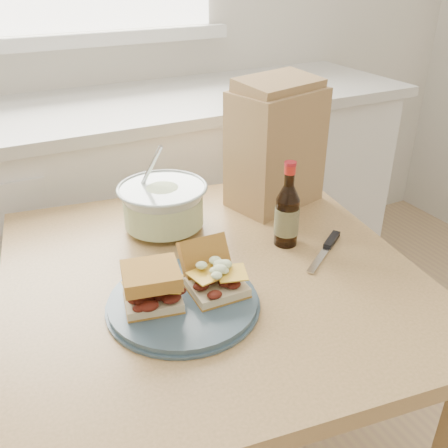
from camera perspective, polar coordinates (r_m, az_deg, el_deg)
name	(u,v)px	position (r m, az deg, el deg)	size (l,w,h in m)	color
cabinet_run	(104,223)	(2.02, -13.53, 0.08)	(2.50, 0.64, 0.94)	white
dining_table	(212,310)	(1.22, -1.40, -9.76)	(1.04, 1.04, 0.77)	tan
plate	(183,302)	(1.04, -4.69, -8.91)	(0.31, 0.31, 0.02)	#3B5160
sandwich_left	(152,286)	(1.01, -8.24, -7.04)	(0.13, 0.12, 0.08)	beige
sandwich_right	(213,273)	(1.05, -1.28, -5.67)	(0.11, 0.15, 0.09)	beige
coleslaw_bowl	(163,208)	(1.31, -6.94, 1.87)	(0.23, 0.23, 0.23)	#B4C2BC
beer_bottle	(287,214)	(1.23, 7.22, 1.13)	(0.06, 0.06, 0.22)	black
knife	(329,245)	(1.26, 11.87, -2.33)	(0.18, 0.13, 0.01)	silver
paper_bag	(276,149)	(1.41, 5.94, 8.56)	(0.25, 0.16, 0.33)	#9A724A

